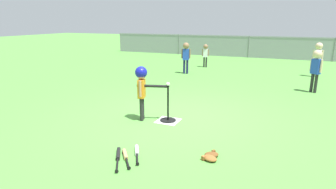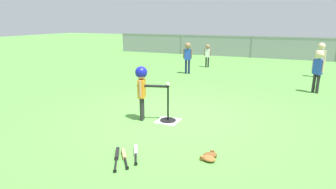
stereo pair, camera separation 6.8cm
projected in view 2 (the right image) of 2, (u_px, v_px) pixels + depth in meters
ground_plane at (178, 118)px, 5.87m from camera, size 60.00×60.00×0.00m
home_plate at (168, 121)px, 5.71m from camera, size 0.44×0.44×0.01m
batting_tee at (168, 115)px, 5.68m from camera, size 0.32×0.32×0.72m
baseball_on_tee at (168, 84)px, 5.52m from camera, size 0.07×0.07×0.07m
batter_child at (142, 82)px, 5.58m from camera, size 0.62×0.32×1.10m
fielder_deep_left at (208, 53)px, 11.99m from camera, size 0.29×0.19×0.97m
fielder_deep_center at (321, 55)px, 9.85m from camera, size 0.33×0.24×1.21m
fielder_near_right at (188, 54)px, 10.53m from camera, size 0.33×0.23×1.16m
fielder_near_left at (318, 66)px, 7.71m from camera, size 0.29×0.25×1.19m
spare_bat_silver at (136, 152)px, 4.31m from camera, size 0.34×0.53×0.06m
spare_bat_wood at (124, 156)px, 4.18m from camera, size 0.39×0.48×0.06m
spare_bat_black at (117, 156)px, 4.19m from camera, size 0.40×0.63×0.06m
glove_by_plate at (210, 155)px, 4.20m from camera, size 0.27×0.26×0.07m
glove_near_bats at (208, 158)px, 4.09m from camera, size 0.27×0.24×0.07m
outfield_fence at (251, 46)px, 15.07m from camera, size 16.06×0.06×1.15m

